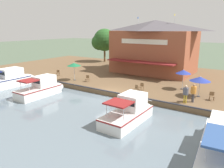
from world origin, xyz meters
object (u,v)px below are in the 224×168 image
cafe_chair_far_corner_seat (58,73)px  cafe_chair_mid_patio (136,88)px  motorboat_distant_upstream (131,111)px  cafe_chair_back_row_seat (87,78)px  patio_umbrella_mid_patio_right (183,72)px  patio_umbrella_mid_patio_left (200,79)px  person_mid_patio (186,92)px  tree_behind_restaurant (151,40)px  tree_upstream_bank (103,41)px  motorboat_mid_row (43,88)px  waterfront_restaurant (154,46)px  cafe_chair_beside_entrance (212,96)px  person_near_entrance (194,91)px  motorboat_outer_channel (9,80)px  cafe_chair_facing_river (142,86)px  patio_umbrella_by_entrance (74,64)px

cafe_chair_far_corner_seat → cafe_chair_mid_patio: (1.32, 14.08, 0.00)m
motorboat_distant_upstream → cafe_chair_back_row_seat: bearing=-123.1°
patio_umbrella_mid_patio_right → cafe_chair_far_corner_seat: bearing=-80.9°
patio_umbrella_mid_patio_left → person_mid_patio: bearing=-11.5°
cafe_chair_back_row_seat → tree_behind_restaurant: size_ratio=0.12×
cafe_chair_back_row_seat → cafe_chair_far_corner_seat: bearing=-93.9°
person_mid_patio → motorboat_distant_upstream: (5.37, -2.99, -0.87)m
motorboat_distant_upstream → tree_upstream_bank: (-22.77, -19.45, 4.23)m
patio_umbrella_mid_patio_left → tree_upstream_bank: 27.32m
motorboat_mid_row → tree_behind_restaurant: (-19.55, 4.70, 4.71)m
waterfront_restaurant → patio_umbrella_mid_patio_right: waterfront_restaurant is taller
cafe_chair_beside_entrance → person_near_entrance: person_near_entrance is taller
patio_umbrella_mid_patio_left → motorboat_mid_row: 17.49m
tree_upstream_bank → motorboat_outer_channel: bearing=1.6°
patio_umbrella_mid_patio_right → cafe_chair_far_corner_seat: 18.38m
cafe_chair_facing_river → person_mid_patio: size_ratio=0.47×
cafe_chair_far_corner_seat → cafe_chair_beside_entrance: 21.74m
motorboat_outer_channel → motorboat_mid_row: size_ratio=1.32×
motorboat_outer_channel → person_mid_patio: bearing=102.4°
motorboat_distant_upstream → cafe_chair_mid_patio: bearing=-155.7°
person_mid_patio → motorboat_mid_row: bearing=-72.4°
cafe_chair_far_corner_seat → tree_upstream_bank: 16.20m
waterfront_restaurant → cafe_chair_back_row_seat: (11.37, -4.69, -3.73)m
patio_umbrella_mid_patio_right → tree_upstream_bank: tree_upstream_bank is taller
motorboat_distant_upstream → tree_behind_restaurant: tree_behind_restaurant is taller
person_mid_patio → motorboat_mid_row: person_mid_patio is taller
patio_umbrella_mid_patio_right → person_near_entrance: (4.09, 2.24, -0.95)m
cafe_chair_mid_patio → patio_umbrella_mid_patio_right: bearing=136.7°
cafe_chair_mid_patio → tree_behind_restaurant: size_ratio=0.12×
tree_behind_restaurant → cafe_chair_back_row_seat: bearing=-13.7°
patio_umbrella_mid_patio_left → cafe_chair_beside_entrance: (0.49, 1.37, -1.45)m
tree_behind_restaurant → patio_umbrella_mid_patio_right: bearing=40.9°
waterfront_restaurant → patio_umbrella_mid_patio_right: 10.99m
patio_umbrella_mid_patio_right → motorboat_outer_channel: bearing=-64.4°
cafe_chair_facing_river → motorboat_outer_channel: 17.57m
patio_umbrella_by_entrance → patio_umbrella_mid_patio_left: bearing=96.3°
tree_upstream_bank → patio_umbrella_by_entrance: bearing=22.9°
cafe_chair_back_row_seat → motorboat_mid_row: size_ratio=0.14×
cafe_chair_back_row_seat → cafe_chair_beside_entrance: size_ratio=1.00×
cafe_chair_beside_entrance → motorboat_mid_row: motorboat_mid_row is taller
waterfront_restaurant → person_near_entrance: waterfront_restaurant is taller
cafe_chair_mid_patio → motorboat_distant_upstream: motorboat_distant_upstream is taller
cafe_chair_back_row_seat → motorboat_distant_upstream: bearing=56.9°
person_mid_patio → person_near_entrance: bearing=144.8°
cafe_chair_far_corner_seat → motorboat_distant_upstream: size_ratio=0.14×
cafe_chair_facing_river → motorboat_distant_upstream: size_ratio=0.14×
person_near_entrance → motorboat_outer_channel: (5.55, -22.37, -0.80)m
cafe_chair_far_corner_seat → motorboat_outer_channel: (6.73, -2.07, -0.11)m
patio_umbrella_mid_patio_left → tree_behind_restaurant: size_ratio=0.32×
cafe_chair_back_row_seat → cafe_chair_mid_patio: same height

